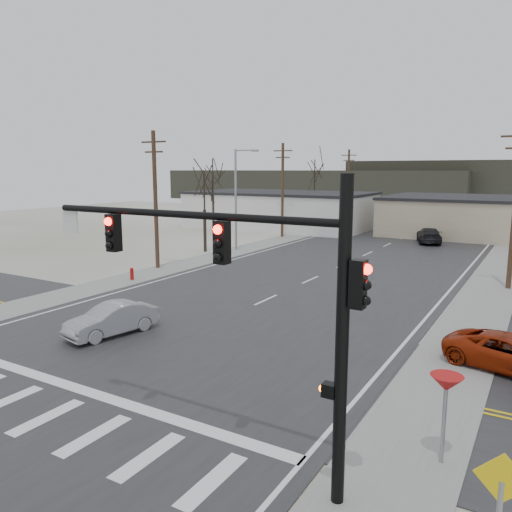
{
  "coord_description": "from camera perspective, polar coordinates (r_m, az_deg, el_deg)",
  "views": [
    {
      "loc": [
        13.29,
        -15.66,
        7.28
      ],
      "look_at": [
        -0.33,
        7.45,
        2.6
      ],
      "focal_mm": 35.0,
      "sensor_mm": 36.0,
      "label": 1
    }
  ],
  "objects": [
    {
      "name": "car_parked_red",
      "position": [
        20.63,
        27.22,
        -9.9
      ],
      "size": [
        5.04,
        3.26,
        1.29
      ],
      "primitive_type": "imported",
      "rotation": [
        0.0,
        0.0,
        1.31
      ],
      "color": "maroon",
      "rests_on": "parking_lot"
    },
    {
      "name": "car_far_a",
      "position": [
        52.44,
        19.16,
        2.25
      ],
      "size": [
        3.53,
        5.61,
        1.52
      ],
      "primitive_type": "imported",
      "rotation": [
        0.0,
        0.0,
        3.43
      ],
      "color": "black",
      "rests_on": "main_road"
    },
    {
      "name": "tree_left_mid",
      "position": [
        60.93,
        -4.95,
        8.92
      ],
      "size": [
        3.96,
        3.96,
        8.82
      ],
      "color": "#2F251C",
      "rests_on": "ground"
    },
    {
      "name": "sidewalk_right",
      "position": [
        36.49,
        25.66,
        -2.56
      ],
      "size": [
        3.0,
        90.0,
        0.06
      ],
      "primitive_type": "cube",
      "color": "gray",
      "rests_on": "ground"
    },
    {
      "name": "building_left_far",
      "position": [
        63.1,
        2.75,
        5.32
      ],
      "size": [
        22.3,
        12.3,
        4.5
      ],
      "color": "silver",
      "rests_on": "ground"
    },
    {
      "name": "upole_left_d",
      "position": [
        72.09,
        10.48,
        8.1
      ],
      "size": [
        2.2,
        0.3,
        10.0
      ],
      "color": "#4B3322",
      "rests_on": "ground"
    },
    {
      "name": "hill_left",
      "position": [
        118.05,
        6.41,
        8.0
      ],
      "size": [
        70.0,
        18.0,
        7.0
      ],
      "primitive_type": "cube",
      "color": "#333026",
      "rests_on": "ground"
    },
    {
      "name": "yield_sign",
      "position": [
        13.35,
        20.92,
        -13.77
      ],
      "size": [
        0.8,
        0.8,
        2.35
      ],
      "color": "gray",
      "rests_on": "ground"
    },
    {
      "name": "tree_left_near",
      "position": [
        44.35,
        -5.94,
        7.19
      ],
      "size": [
        3.3,
        3.3,
        7.35
      ],
      "color": "#2F251C",
      "rests_on": "ground"
    },
    {
      "name": "main_road",
      "position": [
        34.19,
        6.91,
        -2.43
      ],
      "size": [
        18.0,
        110.0,
        0.05
      ],
      "primitive_type": "cube",
      "color": "#252528",
      "rests_on": "ground"
    },
    {
      "name": "cross_road",
      "position": [
        21.78,
        -9.39,
        -9.71
      ],
      "size": [
        90.0,
        10.0,
        0.04
      ],
      "primitive_type": "cube",
      "color": "#252528",
      "rests_on": "ground"
    },
    {
      "name": "car_far_b",
      "position": [
        64.57,
        14.48,
        3.8
      ],
      "size": [
        3.17,
        4.61,
        1.46
      ],
      "primitive_type": "imported",
      "rotation": [
        0.0,
        0.0,
        -0.38
      ],
      "color": "black",
      "rests_on": "main_road"
    },
    {
      "name": "sidewalk_left",
      "position": [
        43.53,
        -3.27,
        0.29
      ],
      "size": [
        3.0,
        90.0,
        0.06
      ],
      "primitive_type": "cube",
      "color": "gray",
      "rests_on": "ground"
    },
    {
      "name": "fire_hydrant",
      "position": [
        34.03,
        -14.0,
        -1.98
      ],
      "size": [
        0.24,
        0.24,
        0.87
      ],
      "color": "#A50C0C",
      "rests_on": "ground"
    },
    {
      "name": "upole_left_b",
      "position": [
        37.2,
        -11.42,
        6.53
      ],
      "size": [
        2.2,
        0.3,
        10.0
      ],
      "color": "#4B3322",
      "rests_on": "ground"
    },
    {
      "name": "sedan_crossing",
      "position": [
        23.11,
        -16.18,
        -6.97
      ],
      "size": [
        2.29,
        4.36,
        1.37
      ],
      "primitive_type": "imported",
      "rotation": [
        0.0,
        0.0,
        -0.21
      ],
      "color": "gray",
      "rests_on": "main_road"
    },
    {
      "name": "traffic_signal_mast",
      "position": [
        11.2,
        0.77,
        -3.56
      ],
      "size": [
        8.95,
        0.43,
        7.2
      ],
      "color": "black",
      "rests_on": "ground"
    },
    {
      "name": "streetlight_main",
      "position": [
        44.76,
        -2.12,
        7.08
      ],
      "size": [
        2.4,
        0.25,
        9.0
      ],
      "color": "gray",
      "rests_on": "ground"
    },
    {
      "name": "ground",
      "position": [
        21.79,
        -9.39,
        -9.76
      ],
      "size": [
        140.0,
        140.0,
        0.0
      ],
      "primitive_type": "plane",
      "color": "silver",
      "rests_on": "ground"
    },
    {
      "name": "diamond_sign",
      "position": [
        10.36,
        26.07,
        -24.43
      ],
      "size": [
        0.92,
        0.1,
        2.61
      ],
      "color": "gray",
      "rests_on": "ground"
    },
    {
      "name": "upole_left_c",
      "position": [
        53.76,
        3.05,
        7.69
      ],
      "size": [
        2.2,
        0.3,
        10.0
      ],
      "color": "#4B3322",
      "rests_on": "ground"
    },
    {
      "name": "tree_left_far",
      "position": [
        67.44,
        6.71,
        8.98
      ],
      "size": [
        3.96,
        3.96,
        8.82
      ],
      "color": "#2F251C",
      "rests_on": "ground"
    }
  ]
}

